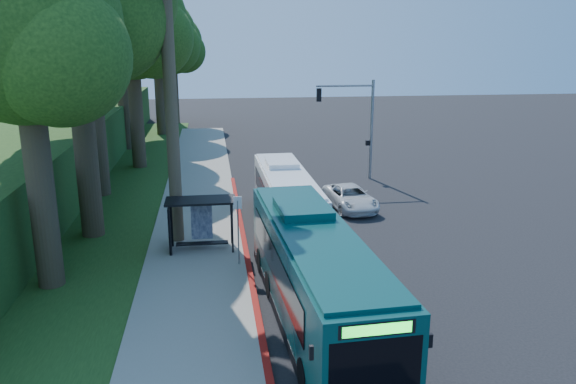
{
  "coord_description": "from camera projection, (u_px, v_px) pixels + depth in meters",
  "views": [
    {
      "loc": [
        -6.43,
        -28.03,
        9.58
      ],
      "look_at": [
        -2.39,
        1.0,
        1.66
      ],
      "focal_mm": 35.0,
      "sensor_mm": 36.0,
      "label": 1
    }
  ],
  "objects": [
    {
      "name": "pickup",
      "position": [
        350.0,
        197.0,
        32.97
      ],
      "size": [
        2.74,
        5.04,
        1.34
      ],
      "primitive_type": "imported",
      "rotation": [
        0.0,
        0.0,
        0.11
      ],
      "color": "silver",
      "rests_on": "ground"
    },
    {
      "name": "red_curb",
      "position": [
        247.0,
        256.0,
        25.65
      ],
      "size": [
        0.25,
        30.0,
        0.13
      ],
      "primitive_type": "cube",
      "color": "maroon",
      "rests_on": "ground"
    },
    {
      "name": "white_bus",
      "position": [
        286.0,
        199.0,
        29.32
      ],
      "size": [
        2.46,
        11.01,
        3.27
      ],
      "rotation": [
        0.0,
        0.0,
        0.01
      ],
      "color": "white",
      "rests_on": "ground"
    },
    {
      "name": "teal_bus",
      "position": [
        314.0,
        272.0,
        19.44
      ],
      "size": [
        3.28,
        12.6,
        3.72
      ],
      "rotation": [
        0.0,
        0.0,
        0.05
      ],
      "color": "#0B3D3C",
      "rests_on": "ground"
    },
    {
      "name": "traffic_signal_pole",
      "position": [
        358.0,
        117.0,
        39.07
      ],
      "size": [
        4.1,
        0.3,
        7.0
      ],
      "color": "gray",
      "rests_on": "ground"
    },
    {
      "name": "tree_3",
      "position": [
        119.0,
        12.0,
        48.12
      ],
      "size": [
        10.08,
        9.6,
        17.28
      ],
      "color": "#382B1E",
      "rests_on": "ground"
    },
    {
      "name": "tree_6",
      "position": [
        25.0,
        37.0,
        20.16
      ],
      "size": [
        7.56,
        7.2,
        13.74
      ],
      "color": "#382B1E",
      "rests_on": "ground"
    },
    {
      "name": "tree_5",
      "position": [
        173.0,
        46.0,
        64.67
      ],
      "size": [
        7.35,
        7.0,
        12.86
      ],
      "color": "#382B1E",
      "rests_on": "ground"
    },
    {
      "name": "tree_2",
      "position": [
        132.0,
        28.0,
        41.13
      ],
      "size": [
        8.82,
        8.4,
        15.12
      ],
      "color": "#382B1E",
      "rests_on": "ground"
    },
    {
      "name": "ground",
      "position": [
        334.0,
        225.0,
        30.16
      ],
      "size": [
        140.0,
        140.0,
        0.0
      ],
      "primitive_type": "plane",
      "color": "black",
      "rests_on": "ground"
    },
    {
      "name": "tree_0",
      "position": [
        74.0,
        4.0,
        25.57
      ],
      "size": [
        8.4,
        8.0,
        15.7
      ],
      "color": "#382B1E",
      "rests_on": "ground"
    },
    {
      "name": "grass_verge",
      "position": [
        101.0,
        208.0,
        33.2
      ],
      "size": [
        8.0,
        70.0,
        0.06
      ],
      "primitive_type": "cube",
      "color": "#234719",
      "rests_on": "ground"
    },
    {
      "name": "stop_sign_pole",
      "position": [
        238.0,
        221.0,
        24.12
      ],
      "size": [
        0.35,
        0.06,
        3.17
      ],
      "color": "gray",
      "rests_on": "ground"
    },
    {
      "name": "tree_4",
      "position": [
        158.0,
        39.0,
        56.69
      ],
      "size": [
        8.4,
        8.0,
        14.14
      ],
      "color": "#382B1E",
      "rests_on": "ground"
    },
    {
      "name": "bus_shelter",
      "position": [
        196.0,
        214.0,
        25.99
      ],
      "size": [
        3.2,
        1.51,
        2.55
      ],
      "color": "black",
      "rests_on": "ground"
    },
    {
      "name": "sidewalk",
      "position": [
        197.0,
        230.0,
        29.17
      ],
      "size": [
        4.5,
        70.0,
        0.12
      ],
      "primitive_type": "cube",
      "color": "gray",
      "rests_on": "ground"
    }
  ]
}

